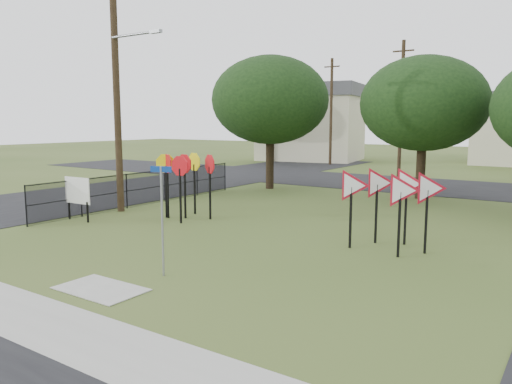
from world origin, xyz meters
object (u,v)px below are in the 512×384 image
Objects in this scene: street_name_sign at (162,213)px; yield_sign_cluster at (392,190)px; stop_sign_cluster at (184,171)px; info_board at (77,192)px.

street_name_sign reaches higher than yield_sign_cluster.
stop_sign_cluster is at bearing 179.01° from yield_sign_cluster.
info_board is at bearing -138.57° from stop_sign_cluster.
info_board is (-7.46, 3.10, -0.46)m from street_name_sign.
yield_sign_cluster is at bearing -0.99° from stop_sign_cluster.
street_name_sign is 1.62× the size of info_board.
stop_sign_cluster reaches higher than info_board.
stop_sign_cluster is 4.02m from info_board.
street_name_sign is at bearing -22.58° from info_board.
yield_sign_cluster is 1.79× the size of info_board.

